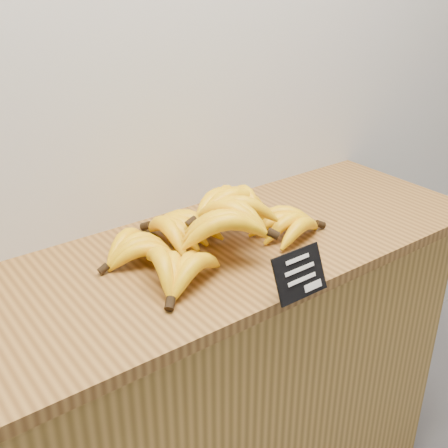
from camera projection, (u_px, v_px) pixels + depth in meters
counter at (213, 398)px, 1.59m from camera, size 1.34×0.50×0.90m
counter_top at (212, 255)px, 1.38m from camera, size 1.52×0.54×0.03m
chalkboard_sign at (300, 274)px, 1.18m from camera, size 0.13×0.04×0.10m
banana_pile at (210, 228)px, 1.35m from camera, size 0.58×0.38×0.13m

